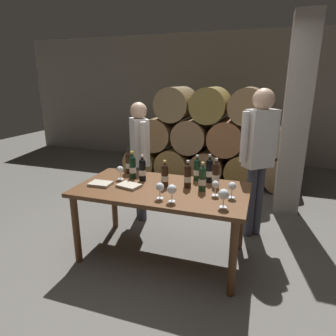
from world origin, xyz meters
TOP-DOWN VIEW (x-y plane):
  - ground_plane at (0.00, 0.00)m, footprint 14.00×14.00m
  - cellar_back_wall at (0.00, 4.20)m, footprint 10.00×0.24m
  - barrel_stack at (0.00, 2.60)m, footprint 3.12×0.90m
  - stone_pillar at (1.30, 1.60)m, footprint 0.32×0.32m
  - dining_table at (0.00, 0.00)m, footprint 1.70×0.90m
  - wine_bottle_0 at (-0.53, 0.34)m, footprint 0.07×0.07m
  - wine_bottle_1 at (0.40, 0.05)m, footprint 0.07×0.07m
  - wine_bottle_2 at (-0.40, 0.18)m, footprint 0.07×0.07m
  - wine_bottle_3 at (0.28, 0.34)m, footprint 0.07×0.07m
  - wine_bottle_4 at (-0.27, 0.15)m, footprint 0.07×0.07m
  - wine_bottle_5 at (0.01, 0.06)m, footprint 0.07×0.07m
  - wine_bottle_6 at (0.50, 0.22)m, footprint 0.07×0.07m
  - wine_bottle_7 at (0.24, 0.10)m, footprint 0.07×0.07m
  - wine_bottle_8 at (0.42, 0.32)m, footprint 0.07×0.07m
  - wine_glass_0 at (-0.51, 0.11)m, footprint 0.07×0.07m
  - wine_glass_1 at (0.65, -0.28)m, footprint 0.09×0.09m
  - wine_glass_2 at (0.54, -0.03)m, footprint 0.07×0.07m
  - wine_glass_3 at (0.20, -0.30)m, footprint 0.09×0.09m
  - wine_glass_4 at (0.69, -0.04)m, footprint 0.08×0.08m
  - wine_glass_5 at (0.08, -0.26)m, footprint 0.08×0.08m
  - tasting_notebook at (-0.62, -0.13)m, footprint 0.23×0.17m
  - leather_ledger at (-0.32, -0.08)m, footprint 0.25×0.21m
  - sommelier_presenting at (0.89, 0.75)m, footprint 0.40×0.35m
  - taster_seated_left at (-0.55, 0.72)m, footprint 0.34×0.41m

SIDE VIEW (x-z plane):
  - ground_plane at x=0.00m, z-range 0.00..0.00m
  - dining_table at x=0.00m, z-range 0.29..1.05m
  - barrel_stack at x=0.00m, z-range -0.09..1.60m
  - tasting_notebook at x=-0.62m, z-range 0.76..0.79m
  - leather_ledger at x=-0.32m, z-range 0.76..0.79m
  - wine_glass_2 at x=0.54m, z-range 0.79..0.94m
  - wine_glass_0 at x=-0.51m, z-range 0.79..0.94m
  - wine_glass_4 at x=0.69m, z-range 0.79..0.94m
  - wine_glass_5 at x=0.08m, z-range 0.79..0.94m
  - wine_glass_3 at x=0.20m, z-range 0.79..0.95m
  - wine_glass_1 at x=0.65m, z-range 0.79..0.96m
  - wine_bottle_5 at x=0.01m, z-range 0.74..1.02m
  - wine_bottle_3 at x=0.28m, z-range 0.74..1.02m
  - wine_bottle_7 at x=0.24m, z-range 0.74..1.02m
  - wine_bottle_4 at x=-0.27m, z-range 0.74..1.02m
  - wine_bottle_0 at x=-0.53m, z-range 0.74..1.03m
  - wine_bottle_1 at x=0.40m, z-range 0.74..1.03m
  - wine_bottle_6 at x=0.50m, z-range 0.74..1.03m
  - wine_bottle_8 at x=0.42m, z-range 0.74..1.04m
  - wine_bottle_2 at x=-0.40m, z-range 0.74..1.04m
  - taster_seated_left at x=-0.55m, z-range 0.15..1.69m
  - sommelier_presenting at x=0.89m, z-range 0.19..1.90m
  - stone_pillar at x=1.30m, z-range 0.00..2.60m
  - cellar_back_wall at x=0.00m, z-range 0.00..2.80m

